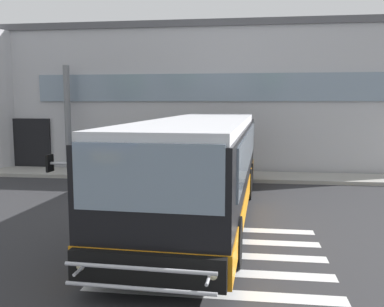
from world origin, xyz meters
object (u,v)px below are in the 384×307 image
(entry_support_column, at_px, (68,118))
(passenger_at_curb_edge, at_px, (117,151))
(passenger_by_doorway, at_px, (96,151))
(passenger_near_column, at_px, (84,148))
(bus_main_foreground, at_px, (201,169))
(safety_bollard_yellow, at_px, (139,170))

(entry_support_column, distance_m, passenger_at_curb_edge, 2.91)
(passenger_by_doorway, xyz_separation_m, passenger_at_curb_edge, (0.91, 0.13, 0.00))
(entry_support_column, relative_size, passenger_near_column, 2.77)
(entry_support_column, xyz_separation_m, passenger_by_doorway, (1.57, -0.78, -1.39))
(entry_support_column, distance_m, passenger_near_column, 1.60)
(bus_main_foreground, xyz_separation_m, safety_bollard_yellow, (-3.02, 4.80, -0.88))
(safety_bollard_yellow, bearing_deg, passenger_at_curb_edge, 137.77)
(passenger_near_column, distance_m, passenger_by_doorway, 0.93)
(passenger_by_doorway, bearing_deg, bus_main_foreground, -48.28)
(passenger_at_curb_edge, bearing_deg, passenger_by_doorway, -171.92)
(entry_support_column, relative_size, bus_main_foreground, 0.41)
(bus_main_foreground, xyz_separation_m, passenger_at_curb_edge, (-4.28, 5.95, -0.25))
(passenger_near_column, bearing_deg, entry_support_column, 165.18)
(passenger_at_curb_edge, height_order, safety_bollard_yellow, passenger_at_curb_edge)
(passenger_near_column, bearing_deg, passenger_at_curb_edge, -14.76)
(entry_support_column, xyz_separation_m, passenger_near_column, (0.83, -0.22, -1.36))
(passenger_near_column, bearing_deg, bus_main_foreground, -47.11)
(entry_support_column, height_order, passenger_at_curb_edge, entry_support_column)
(bus_main_foreground, distance_m, safety_bollard_yellow, 5.74)
(passenger_at_curb_edge, bearing_deg, bus_main_foreground, -54.25)
(bus_main_foreground, distance_m, passenger_by_doorway, 7.80)
(passenger_at_curb_edge, bearing_deg, safety_bollard_yellow, -42.23)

